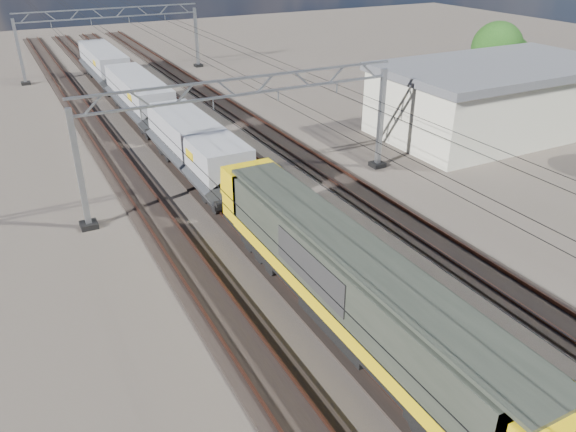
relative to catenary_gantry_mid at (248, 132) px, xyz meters
name	(u,v)px	position (x,y,z in m)	size (l,w,h in m)	color
ground	(279,220)	(0.00, -4.00, -3.91)	(160.00, 160.00, 0.00)	black
track_outer_west	(175,244)	(-6.00, -4.00, -3.83)	(2.60, 140.00, 0.30)	black
track_loco	(246,227)	(-2.00, -4.00, -3.83)	(2.60, 140.00, 0.30)	black
track_inner_east	(311,211)	(2.00, -4.00, -3.83)	(2.60, 140.00, 0.30)	black
track_outer_east	(369,198)	(6.00, -4.00, -3.83)	(2.60, 140.00, 0.30)	black
catenary_gantry_mid	(248,132)	(0.00, 0.00, 0.00)	(19.90, 0.90, 7.11)	#8E949B
catenary_gantry_far	(113,39)	(0.00, 36.00, 0.00)	(19.90, 0.90, 7.11)	#8E949B
overhead_wires	(221,86)	(0.00, 4.00, 1.84)	(12.03, 140.00, 0.53)	black
locomotive	(353,285)	(-2.00, -14.11, -1.58)	(2.76, 21.10, 3.62)	black
hopper_wagon_lead	(196,146)	(-2.00, 3.58, -1.67)	(3.38, 13.00, 3.25)	black
hopper_wagon_mid	(139,95)	(-2.00, 17.78, -1.67)	(3.38, 13.00, 3.25)	black
hopper_wagon_third	(104,63)	(-2.00, 31.98, -1.67)	(3.38, 13.00, 3.25)	black
industrial_shed	(496,98)	(22.00, 2.00, -1.18)	(18.60, 10.60, 5.40)	beige
tree_far	(501,49)	(30.32, 9.79, 0.56)	(5.21, 4.81, 7.01)	#351F18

